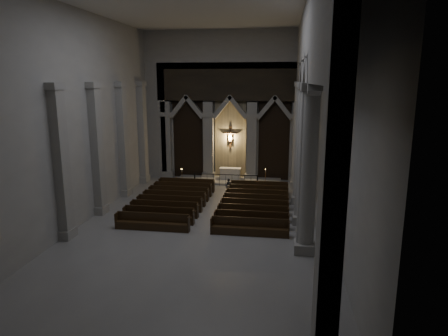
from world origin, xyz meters
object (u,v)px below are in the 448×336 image
candle_stand_left (182,180)px  candle_stand_right (265,182)px  pews (213,205)px  worshipper (229,187)px  altar (230,173)px  altar_rail (226,178)px

candle_stand_left → candle_stand_right: 6.57m
candle_stand_right → pews: 6.66m
candle_stand_right → worshipper: size_ratio=1.24×
altar → altar_rail: 1.98m
altar_rail → pews: (-0.00, -5.77, -0.35)m
worshipper → altar_rail: bearing=114.4°
altar_rail → pews: 5.78m
candle_stand_right → altar_rail: bearing=-177.3°
altar → worshipper: (0.45, -4.29, -0.00)m
altar_rail → pews: bearing=-90.0°
altar_rail → worshipper: bearing=-76.6°
worshipper → candle_stand_right: bearing=55.3°
altar_rail → worshipper: size_ratio=4.21×
pews → candle_stand_left: bearing=121.4°
altar → candle_stand_left: candle_stand_left is taller
altar → altar_rail: altar is taller
altar_rail → candle_stand_right: 3.09m
altar_rail → candle_stand_right: size_ratio=3.41×
altar_rail → candle_stand_right: candle_stand_right is taller
pews → altar: bearing=89.2°
candle_stand_left → worshipper: size_ratio=1.08×
candle_stand_left → worshipper: bearing=-29.3°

